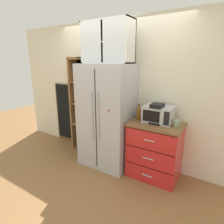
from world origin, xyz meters
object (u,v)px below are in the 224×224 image
(microwave, at_px, (158,114))
(bottle_amber, at_px, (139,113))
(refrigerator, at_px, (107,116))
(coffee_maker, at_px, (157,113))
(chalkboard_menu, at_px, (67,113))
(mug_sage, at_px, (176,123))

(microwave, relative_size, bottle_amber, 1.69)
(refrigerator, relative_size, coffee_maker, 5.80)
(chalkboard_menu, bearing_deg, coffee_maker, -6.41)
(mug_sage, bearing_deg, chalkboard_menu, 174.28)
(mug_sage, relative_size, chalkboard_menu, 0.09)
(mug_sage, bearing_deg, coffee_maker, 179.50)
(refrigerator, xyz_separation_m, bottle_amber, (0.56, 0.08, 0.13))
(coffee_maker, bearing_deg, bottle_amber, 177.19)
(mug_sage, xyz_separation_m, bottle_amber, (-0.61, 0.02, 0.07))
(refrigerator, xyz_separation_m, coffee_maker, (0.88, 0.06, 0.17))
(refrigerator, bearing_deg, microwave, 6.68)
(refrigerator, height_order, bottle_amber, refrigerator)
(refrigerator, relative_size, microwave, 4.08)
(microwave, distance_m, chalkboard_menu, 2.25)
(coffee_maker, distance_m, bottle_amber, 0.32)
(mug_sage, distance_m, chalkboard_menu, 2.52)
(refrigerator, bearing_deg, chalkboard_menu, 166.88)
(refrigerator, relative_size, bottle_amber, 6.89)
(mug_sage, bearing_deg, bottle_amber, 178.30)
(microwave, height_order, mug_sage, microwave)
(microwave, distance_m, coffee_maker, 0.05)
(chalkboard_menu, bearing_deg, microwave, -5.31)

